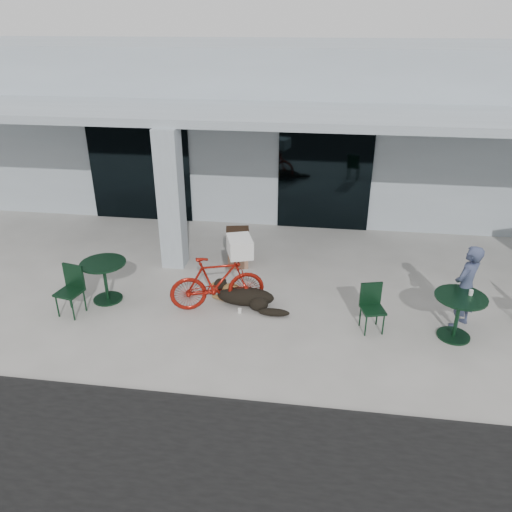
# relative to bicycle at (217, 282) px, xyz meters

# --- Properties ---
(ground) EXTENTS (80.00, 80.00, 0.00)m
(ground) POSITION_rel_bicycle_xyz_m (0.13, -0.55, -0.55)
(ground) COLOR #AFACA5
(ground) RESTS_ON ground
(building) EXTENTS (22.00, 7.00, 4.50)m
(building) POSITION_rel_bicycle_xyz_m (0.13, 7.95, 1.70)
(building) COLOR #AAB7C1
(building) RESTS_ON ground
(storefront_glass_left) EXTENTS (2.80, 0.06, 2.70)m
(storefront_glass_left) POSITION_rel_bicycle_xyz_m (-3.07, 4.43, 0.80)
(storefront_glass_left) COLOR black
(storefront_glass_left) RESTS_ON ground
(storefront_glass_right) EXTENTS (2.40, 0.06, 2.70)m
(storefront_glass_right) POSITION_rel_bicycle_xyz_m (1.93, 4.43, 0.80)
(storefront_glass_right) COLOR black
(storefront_glass_right) RESTS_ON ground
(column) EXTENTS (0.50, 0.50, 3.12)m
(column) POSITION_rel_bicycle_xyz_m (-1.37, 1.75, 1.01)
(column) COLOR #AAB7C1
(column) RESTS_ON ground
(overhang) EXTENTS (22.00, 2.80, 0.18)m
(overhang) POSITION_rel_bicycle_xyz_m (0.13, 3.05, 2.66)
(overhang) COLOR #AAB7C1
(overhang) RESTS_ON column
(bicycle) EXTENTS (1.91, 1.09, 1.11)m
(bicycle) POSITION_rel_bicycle_xyz_m (0.00, 0.00, 0.00)
(bicycle) COLOR maroon
(bicycle) RESTS_ON ground
(laundry_basket) EXTENTS (0.60, 0.69, 0.35)m
(laundry_basket) POSITION_rel_bicycle_xyz_m (0.43, 0.15, 0.73)
(laundry_basket) COLOR white
(laundry_basket) RESTS_ON bicycle
(dog) EXTENTS (1.38, 0.89, 0.44)m
(dog) POSITION_rel_bicycle_xyz_m (0.53, 0.15, -0.33)
(dog) COLOR black
(dog) RESTS_ON ground
(cup_near_dog) EXTENTS (0.08, 0.08, 0.09)m
(cup_near_dog) POSITION_rel_bicycle_xyz_m (0.46, -0.15, -0.51)
(cup_near_dog) COLOR white
(cup_near_dog) RESTS_ON ground
(cafe_table_near) EXTENTS (1.08, 1.08, 0.84)m
(cafe_table_near) POSITION_rel_bicycle_xyz_m (-2.27, -0.03, -0.13)
(cafe_table_near) COLOR #11321D
(cafe_table_near) RESTS_ON ground
(cafe_chair_near) EXTENTS (0.53, 0.56, 0.97)m
(cafe_chair_near) POSITION_rel_bicycle_xyz_m (-2.73, -0.63, -0.07)
(cafe_chair_near) COLOR #11321D
(cafe_chair_near) RESTS_ON ground
(cafe_table_far) EXTENTS (1.05, 1.05, 0.83)m
(cafe_table_far) POSITION_rel_bicycle_xyz_m (4.38, -0.40, -0.14)
(cafe_table_far) COLOR #11321D
(cafe_table_far) RESTS_ON ground
(cafe_chair_far_a) EXTENTS (0.50, 0.53, 0.89)m
(cafe_chair_far_a) POSITION_rel_bicycle_xyz_m (2.93, -0.39, -0.11)
(cafe_chair_far_a) COLOR #11321D
(cafe_chair_far_a) RESTS_ON ground
(person) EXTENTS (0.68, 0.69, 1.61)m
(person) POSITION_rel_bicycle_xyz_m (4.55, -0.00, 0.25)
(person) COLOR #3B4464
(person) RESTS_ON ground
(cup_on_table) EXTENTS (0.08, 0.08, 0.10)m
(cup_on_table) POSITION_rel_bicycle_xyz_m (4.55, -0.33, 0.33)
(cup_on_table) COLOR white
(cup_on_table) RESTS_ON cafe_table_far
(trash_receptacle) EXTENTS (0.60, 0.60, 0.87)m
(trash_receptacle) POSITION_rel_bicycle_xyz_m (0.07, 1.89, -0.12)
(trash_receptacle) COLOR #8D6149
(trash_receptacle) RESTS_ON ground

